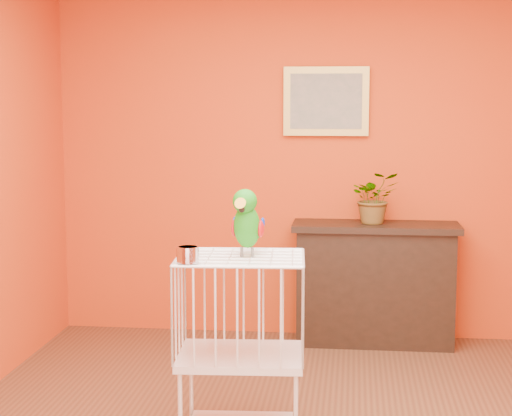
# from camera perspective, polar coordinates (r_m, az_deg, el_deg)

# --- Properties ---
(room_shell) EXTENTS (4.50, 4.50, 4.50)m
(room_shell) POSITION_cam_1_polar(r_m,az_deg,el_deg) (4.08, 3.63, 4.58)
(room_shell) COLOR #C44112
(room_shell) RESTS_ON ground
(console_cabinet) EXTENTS (1.19, 0.43, 0.88)m
(console_cabinet) POSITION_cam_1_polar(r_m,az_deg,el_deg) (6.26, 7.92, -5.02)
(console_cabinet) COLOR black
(console_cabinet) RESTS_ON ground
(potted_plant) EXTENTS (0.40, 0.43, 0.29)m
(potted_plant) POSITION_cam_1_polar(r_m,az_deg,el_deg) (6.16, 7.90, 0.31)
(potted_plant) COLOR #26722D
(potted_plant) RESTS_ON console_cabinet
(framed_picture) EXTENTS (0.62, 0.04, 0.50)m
(framed_picture) POSITION_cam_1_polar(r_m,az_deg,el_deg) (6.29, 4.70, 7.10)
(framed_picture) COLOR gold
(framed_picture) RESTS_ON room_shell
(birdcage) EXTENTS (0.67, 0.53, 0.98)m
(birdcage) POSITION_cam_1_polar(r_m,az_deg,el_deg) (4.45, -1.03, -9.24)
(birdcage) COLOR silver
(birdcage) RESTS_ON ground
(feed_cup) EXTENTS (0.11, 0.11, 0.08)m
(feed_cup) POSITION_cam_1_polar(r_m,az_deg,el_deg) (4.16, -4.57, -3.10)
(feed_cup) COLOR silver
(feed_cup) RESTS_ON birdcage
(parrot) EXTENTS (0.18, 0.32, 0.35)m
(parrot) POSITION_cam_1_polar(r_m,az_deg,el_deg) (4.31, -0.61, -0.92)
(parrot) COLOR #59544C
(parrot) RESTS_ON birdcage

